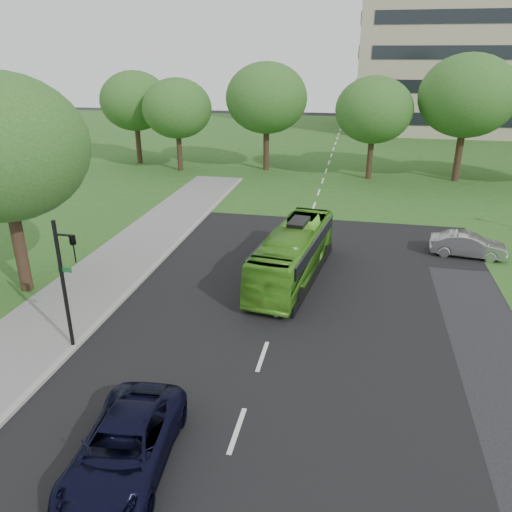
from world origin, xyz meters
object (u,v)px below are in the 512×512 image
Objects in this scene: office_building at (511,36)px; suv at (124,447)px; tree_park_f at (135,101)px; bus at (293,254)px; sedan at (468,245)px; tree_park_c at (374,110)px; tree_side_near at (1,148)px; tree_park_d at (467,96)px; tree_park_a at (177,108)px; traffic_light at (66,277)px; tree_park_b at (267,98)px.

suv is at bearing -109.34° from office_building.
office_building is at bearing 38.06° from tree_park_f.
bus is 2.31× the size of sedan.
tree_side_near is (-15.98, -26.33, 0.78)m from tree_park_c.
bus is (-21.82, -56.72, -11.22)m from office_building.
tree_park_d reaches higher than sedan.
bus is (19.06, -24.72, -4.80)m from tree_park_f.
tree_park_a is at bearing -177.97° from tree_park_d.
traffic_light is (-18.42, -31.21, -4.13)m from tree_park_d.
sedan is 20.85m from traffic_light.
tree_side_near is at bearing 118.98° from sedan.
suv is at bearing -100.37° from tree_park_c.
sedan is at bearing -52.43° from tree_park_b.
tree_park_a reaches higher than sedan.
suv is at bearing -25.52° from traffic_light.
tree_park_d reaches higher than bus.
traffic_light reaches higher than sedan.
tree_park_f is at bearing 103.49° from tree_side_near.
bus is (-11.25, -23.12, -5.86)m from tree_park_d.
tree_side_near reaches higher than bus.
suv is at bearing -66.73° from tree_park_f.
office_building is 4.09× the size of tree_park_b.
tree_park_b is 13.23m from tree_park_f.
office_building reaches higher than tree_park_d.
tree_park_a reaches higher than suv.
tree_park_a is at bearing -179.36° from tree_park_c.
tree_park_d is 1.15× the size of bus.
tree_side_near is 2.48× the size of sedan.
tree_park_f is 0.91× the size of tree_side_near.
tree_park_b reaches higher than tree_park_f.
tree_park_d is 19.59m from sedan.
tree_park_f is at bearing 154.53° from tree_park_a.
traffic_light is (-7.18, -8.09, 1.73)m from bus.
tree_side_near is 1.08× the size of bus.
traffic_light is (-4.44, 5.14, 2.29)m from suv.
sedan is 0.78× the size of suv.
tree_park_b reaches higher than tree_park_c.
tree_park_c is at bearing 58.74° from tree_side_near.
tree_park_c is 22.96m from tree_park_f.
office_building reaches higher than suv.
office_building is 7.86× the size of suv.
sedan is (9.06, 4.76, -0.62)m from bus.
tree_park_f is (-5.23, 2.49, 0.35)m from tree_park_a.
tree_park_b is 37.97m from suv.
tree_park_c is at bearing -5.74° from tree_park_f.
tree_park_a is 0.80× the size of tree_park_d.
tree_park_d is at bearing -3.45° from tree_park_b.
tree_park_b is at bearing 111.31° from traffic_light.
bus is 1.79× the size of traffic_light.
bus is at bearing -115.95° from tree_park_d.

